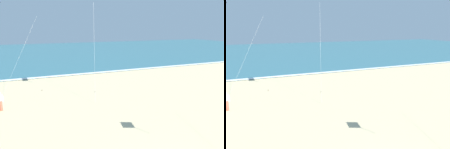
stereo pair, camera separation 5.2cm
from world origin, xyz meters
TOP-DOWN VIEW (x-y plane):
  - ocean_water at (0.00, 53.93)m, footprint 160.00×60.00m
  - shoreline_foam at (0.00, 24.23)m, footprint 160.00×0.84m
  - bystander_white_top at (-6.86, 13.23)m, footprint 0.48×0.27m

SIDE VIEW (x-z plane):
  - ocean_water at x=0.00m, z-range 0.00..0.08m
  - shoreline_foam at x=0.00m, z-range 0.08..0.09m
  - bystander_white_top at x=-6.86m, z-range 0.02..1.61m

